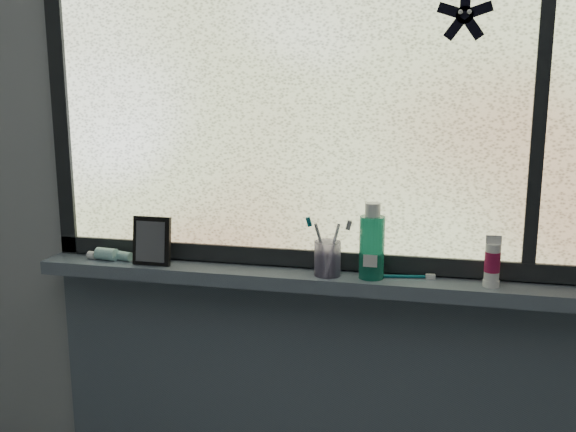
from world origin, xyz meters
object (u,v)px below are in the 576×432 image
at_px(vanity_mirror, 152,241).
at_px(mouthwash_bottle, 372,241).
at_px(cream_tube, 493,259).
at_px(toothbrush_cup, 327,258).

height_order(vanity_mirror, mouthwash_bottle, mouthwash_bottle).
bearing_deg(cream_tube, mouthwash_bottle, 178.92).
bearing_deg(toothbrush_cup, cream_tube, -0.35).
height_order(vanity_mirror, cream_tube, vanity_mirror).
height_order(mouthwash_bottle, cream_tube, mouthwash_bottle).
distance_m(toothbrush_cup, mouthwash_bottle, 0.13).
bearing_deg(mouthwash_bottle, cream_tube, -1.08).
bearing_deg(vanity_mirror, toothbrush_cup, 1.18).
distance_m(mouthwash_bottle, cream_tube, 0.32).
bearing_deg(mouthwash_bottle, toothbrush_cup, -178.45).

